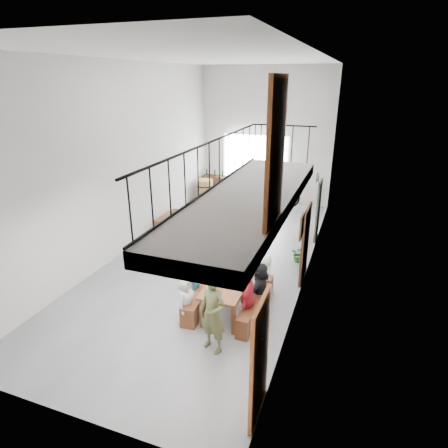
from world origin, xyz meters
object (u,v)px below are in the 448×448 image
at_px(bicycle_near, 275,197).
at_px(side_bench, 168,220).
at_px(tasting_table, 231,281).
at_px(oak_barrel, 205,191).
at_px(host_standing, 213,313).
at_px(serving_counter, 223,188).
at_px(bench_inner, 202,294).

bearing_deg(bicycle_near, side_bench, 160.80).
height_order(tasting_table, oak_barrel, oak_barrel).
bearing_deg(bicycle_near, host_standing, -149.98).
distance_m(serving_counter, host_standing, 9.95).
relative_size(oak_barrel, serving_counter, 0.55).
height_order(bench_inner, side_bench, bench_inner).
bearing_deg(host_standing, bicycle_near, 114.48).
distance_m(oak_barrel, host_standing, 9.34).
xyz_separation_m(oak_barrel, host_standing, (3.73, -8.55, 0.34)).
relative_size(serving_counter, host_standing, 1.10).
height_order(side_bench, oak_barrel, oak_barrel).
distance_m(bench_inner, side_bench, 5.27).
relative_size(tasting_table, bicycle_near, 1.24).
bearing_deg(tasting_table, oak_barrel, 116.86).
height_order(host_standing, bicycle_near, host_standing).
distance_m(tasting_table, host_standing, 1.48).
relative_size(side_bench, oak_barrel, 1.42).
bearing_deg(bench_inner, serving_counter, 102.29).
bearing_deg(serving_counter, bench_inner, -69.83).
distance_m(tasting_table, serving_counter, 8.52).
xyz_separation_m(bench_inner, side_bench, (-3.15, 4.23, -0.04)).
bearing_deg(tasting_table, bench_inner, -175.80).
xyz_separation_m(side_bench, bicycle_near, (3.21, 3.29, 0.24)).
distance_m(side_bench, serving_counter, 3.84).
height_order(oak_barrel, bicycle_near, oak_barrel).
height_order(side_bench, bicycle_near, bicycle_near).
distance_m(oak_barrel, bicycle_near, 2.99).
bearing_deg(oak_barrel, bench_inner, -67.88).
height_order(serving_counter, bicycle_near, serving_counter).
bearing_deg(host_standing, side_bench, 144.76).
distance_m(tasting_table, side_bench, 5.70).
bearing_deg(bicycle_near, serving_counter, 104.38).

